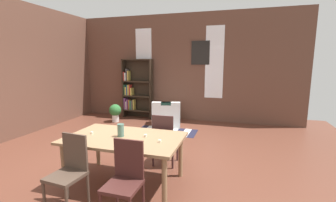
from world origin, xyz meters
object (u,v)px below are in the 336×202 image
(dining_table, at_px, (125,142))
(dining_chair_far_right, at_px, (164,138))
(armchair_white, at_px, (167,116))
(bookshelf_tall, at_px, (135,90))
(potted_plant_by_shelf, at_px, (115,111))
(dining_chair_near_left, at_px, (70,169))
(dining_chair_near_right, at_px, (125,178))
(vase_on_table, at_px, (121,130))

(dining_table, xyz_separation_m, dining_chair_far_right, (0.39, 0.76, -0.15))
(dining_table, distance_m, armchair_white, 3.36)
(bookshelf_tall, bearing_deg, armchair_white, -28.53)
(dining_table, xyz_separation_m, potted_plant_by_shelf, (-2.03, 3.27, -0.34))
(dining_chair_far_right, height_order, dining_chair_near_left, same)
(dining_table, height_order, dining_chair_near_left, dining_chair_near_left)
(dining_chair_near_right, xyz_separation_m, dining_chair_near_left, (-0.78, -0.00, 0.00))
(dining_table, height_order, armchair_white, armchair_white)
(dining_table, relative_size, armchair_white, 1.80)
(potted_plant_by_shelf, bearing_deg, dining_table, -58.19)
(dining_table, bearing_deg, dining_chair_near_right, -62.61)
(dining_chair_near_right, xyz_separation_m, armchair_white, (-0.75, 4.08, -0.23))
(dining_chair_near_right, height_order, dining_chair_near_left, same)
(dining_table, bearing_deg, dining_chair_near_left, -117.01)
(dining_chair_near_right, bearing_deg, armchair_white, 100.40)
(vase_on_table, distance_m, dining_chair_near_left, 0.89)
(vase_on_table, bearing_deg, dining_chair_far_right, 59.11)
(dining_chair_far_right, xyz_separation_m, potted_plant_by_shelf, (-2.42, 2.51, -0.19))
(dining_chair_near_right, height_order, potted_plant_by_shelf, dining_chair_near_right)
(potted_plant_by_shelf, bearing_deg, dining_chair_far_right, -46.02)
(dining_chair_near_right, bearing_deg, dining_chair_far_right, 89.95)
(dining_chair_near_left, xyz_separation_m, armchair_white, (0.03, 4.08, -0.23))
(vase_on_table, distance_m, bookshelf_tall, 4.35)
(vase_on_table, bearing_deg, dining_table, 0.00)
(dining_chair_near_right, relative_size, potted_plant_by_shelf, 1.71)
(dining_chair_near_right, height_order, armchair_white, dining_chair_near_right)
(dining_chair_far_right, distance_m, armchair_white, 2.67)
(dining_chair_far_right, bearing_deg, armchair_white, 106.33)
(dining_table, height_order, bookshelf_tall, bookshelf_tall)
(dining_chair_near_right, xyz_separation_m, bookshelf_tall, (-2.07, 4.80, 0.43))
(potted_plant_by_shelf, bearing_deg, dining_chair_near_right, -59.00)
(vase_on_table, xyz_separation_m, dining_chair_near_right, (0.45, -0.76, -0.32))
(dining_chair_far_right, bearing_deg, dining_chair_near_right, -90.05)
(vase_on_table, bearing_deg, dining_chair_near_left, -113.32)
(dining_chair_far_right, height_order, armchair_white, dining_chair_far_right)
(dining_chair_near_right, bearing_deg, dining_table, 117.39)
(dining_chair_far_right, distance_m, bookshelf_tall, 3.90)
(dining_table, relative_size, potted_plant_by_shelf, 3.15)
(dining_chair_near_left, distance_m, bookshelf_tall, 4.99)
(armchair_white, bearing_deg, vase_on_table, -84.92)
(bookshelf_tall, xyz_separation_m, potted_plant_by_shelf, (-0.35, -0.77, -0.62))
(dining_chair_near_left, bearing_deg, bookshelf_tall, 105.07)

